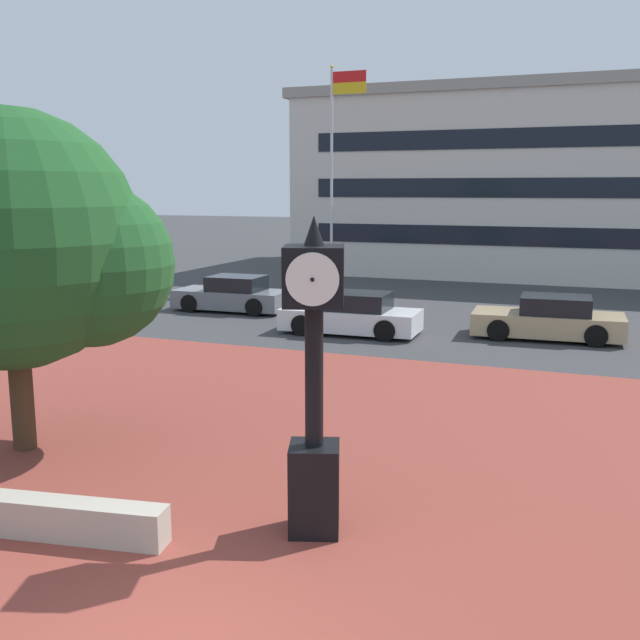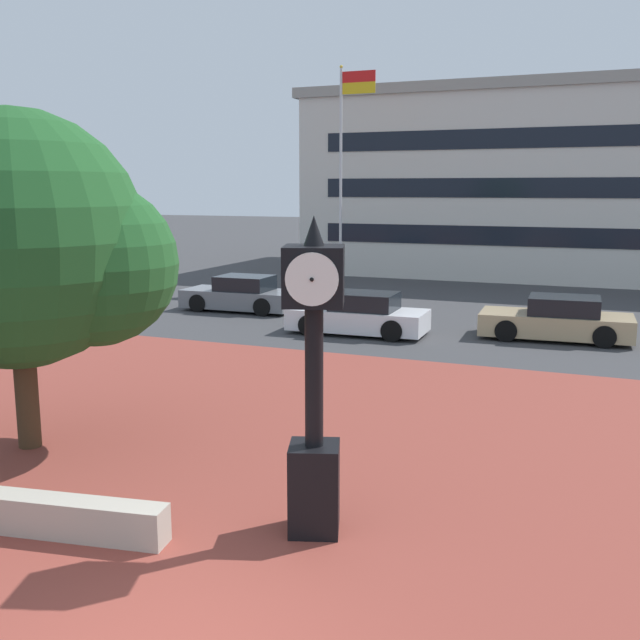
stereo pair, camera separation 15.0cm
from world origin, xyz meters
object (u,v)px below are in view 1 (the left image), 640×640
object	(u,v)px
street_clock	(314,387)
plaza_tree	(28,245)
flagpole_primary	(335,160)
civic_building	(622,183)
car_street_far	(352,315)
car_street_mid	(549,320)
car_street_distant	(233,295)

from	to	relation	value
street_clock	plaza_tree	distance (m)	5.89
flagpole_primary	civic_building	distance (m)	16.18
car_street_far	civic_building	bearing A→B (deg)	-21.73
car_street_far	civic_building	distance (m)	22.68
car_street_mid	civic_building	distance (m)	20.06
plaza_tree	car_street_far	world-z (taller)	plaza_tree
street_clock	civic_building	xyz separation A→B (m)	(3.88, 33.66, 2.74)
plaza_tree	street_clock	bearing A→B (deg)	-12.58
street_clock	car_street_mid	bearing A→B (deg)	63.52
plaza_tree	civic_building	xyz separation A→B (m)	(9.43, 32.42, 1.20)
car_street_far	flagpole_primary	distance (m)	11.98
car_street_mid	car_street_distant	size ratio (longest dim) A/B	1.06
street_clock	plaza_tree	world-z (taller)	plaza_tree
car_street_mid	civic_building	size ratio (longest dim) A/B	0.14
car_street_far	car_street_distant	bearing A→B (deg)	63.59
civic_building	plaza_tree	bearing A→B (deg)	-106.22
car_street_mid	car_street_far	distance (m)	5.85
street_clock	civic_building	distance (m)	34.00
flagpole_primary	civic_building	size ratio (longest dim) A/B	0.30
street_clock	car_street_distant	world-z (taller)	street_clock
flagpole_primary	car_street_distant	bearing A→B (deg)	-99.03
plaza_tree	car_street_mid	bearing A→B (deg)	59.99
car_street_mid	flagpole_primary	distance (m)	14.06
street_clock	car_street_mid	world-z (taller)	street_clock
car_street_distant	civic_building	xyz separation A→B (m)	(13.09, 18.44, 4.11)
street_clock	flagpole_primary	xyz separation A→B (m)	(-8.01, 22.73, 3.68)
car_street_mid	civic_building	bearing A→B (deg)	-8.76
car_street_mid	flagpole_primary	size ratio (longest dim) A/B	0.46
street_clock	civic_building	size ratio (longest dim) A/B	0.13
street_clock	plaza_tree	xyz separation A→B (m)	(-5.55, 1.24, 1.54)
car_street_distant	civic_building	distance (m)	22.98
civic_building	street_clock	bearing A→B (deg)	-96.57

